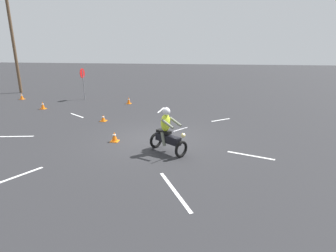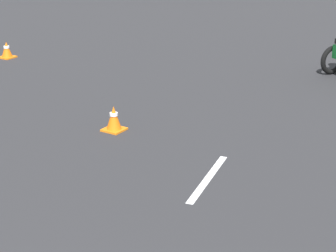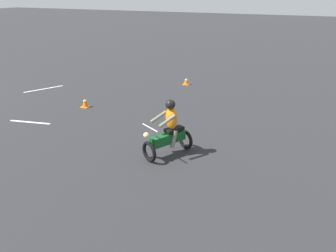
{
  "view_description": "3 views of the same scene",
  "coord_description": "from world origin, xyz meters",
  "px_view_note": "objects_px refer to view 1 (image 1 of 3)",
  "views": [
    {
      "loc": [
        -10.12,
        -2.31,
        3.61
      ],
      "look_at": [
        -1.32,
        -0.78,
        1.0
      ],
      "focal_mm": 28.0,
      "sensor_mm": 36.0,
      "label": 1
    },
    {
      "loc": [
        3.14,
        -0.9,
        3.66
      ],
      "look_at": [
        -0.9,
        5.42,
        0.9
      ],
      "focal_mm": 70.0,
      "sensor_mm": 36.0,
      "label": 2
    },
    {
      "loc": [
        7.15,
        15.12,
        4.41
      ],
      "look_at": [
        -0.47,
        11.61,
        0.9
      ],
      "focal_mm": 35.0,
      "sensor_mm": 36.0,
      "label": 3
    }
  ],
  "objects_px": {
    "stop_sign": "(83,78)",
    "traffic_cone_mid_center": "(22,96)",
    "utility_pole_near": "(13,43)",
    "traffic_cone_near_left": "(43,105)",
    "traffic_cone_far_right": "(114,137)",
    "motorcycle_rider_foreground": "(167,133)",
    "traffic_cone_mid_left": "(129,101)",
    "traffic_cone_far_left": "(103,118)"
  },
  "relations": [
    {
      "from": "stop_sign",
      "to": "utility_pole_near",
      "type": "xyz_separation_m",
      "value": [
        2.1,
        7.03,
        2.54
      ]
    },
    {
      "from": "traffic_cone_far_left",
      "to": "traffic_cone_mid_center",
      "type": "bearing_deg",
      "value": 60.43
    },
    {
      "from": "traffic_cone_mid_left",
      "to": "traffic_cone_far_left",
      "type": "relative_size",
      "value": 1.39
    },
    {
      "from": "stop_sign",
      "to": "traffic_cone_mid_center",
      "type": "xyz_separation_m",
      "value": [
        -0.78,
        4.69,
        -1.4
      ]
    },
    {
      "from": "stop_sign",
      "to": "traffic_cone_mid_left",
      "type": "bearing_deg",
      "value": -104.97
    },
    {
      "from": "traffic_cone_mid_left",
      "to": "utility_pole_near",
      "type": "relative_size",
      "value": 0.06
    },
    {
      "from": "utility_pole_near",
      "to": "traffic_cone_near_left",
      "type": "bearing_deg",
      "value": -133.24
    },
    {
      "from": "traffic_cone_near_left",
      "to": "traffic_cone_far_left",
      "type": "bearing_deg",
      "value": -113.22
    },
    {
      "from": "traffic_cone_near_left",
      "to": "traffic_cone_far_right",
      "type": "height_order",
      "value": "traffic_cone_near_left"
    },
    {
      "from": "traffic_cone_mid_left",
      "to": "utility_pole_near",
      "type": "distance_m",
      "value": 11.94
    },
    {
      "from": "traffic_cone_mid_center",
      "to": "traffic_cone_mid_left",
      "type": "relative_size",
      "value": 1.03
    },
    {
      "from": "traffic_cone_mid_left",
      "to": "utility_pole_near",
      "type": "bearing_deg",
      "value": 73.94
    },
    {
      "from": "stop_sign",
      "to": "traffic_cone_mid_center",
      "type": "bearing_deg",
      "value": 99.39
    },
    {
      "from": "traffic_cone_far_left",
      "to": "utility_pole_near",
      "type": "distance_m",
      "value": 14.01
    },
    {
      "from": "traffic_cone_mid_center",
      "to": "utility_pole_near",
      "type": "bearing_deg",
      "value": 39.08
    },
    {
      "from": "traffic_cone_far_right",
      "to": "traffic_cone_far_left",
      "type": "bearing_deg",
      "value": 30.83
    },
    {
      "from": "stop_sign",
      "to": "motorcycle_rider_foreground",
      "type": "bearing_deg",
      "value": -139.45
    },
    {
      "from": "motorcycle_rider_foreground",
      "to": "traffic_cone_mid_left",
      "type": "bearing_deg",
      "value": -117.79
    },
    {
      "from": "traffic_cone_mid_center",
      "to": "stop_sign",
      "type": "bearing_deg",
      "value": -80.61
    },
    {
      "from": "traffic_cone_near_left",
      "to": "traffic_cone_far_left",
      "type": "distance_m",
      "value": 5.39
    },
    {
      "from": "traffic_cone_mid_left",
      "to": "traffic_cone_far_left",
      "type": "distance_m",
      "value": 4.65
    },
    {
      "from": "stop_sign",
      "to": "utility_pole_near",
      "type": "height_order",
      "value": "utility_pole_near"
    },
    {
      "from": "traffic_cone_mid_left",
      "to": "traffic_cone_far_right",
      "type": "bearing_deg",
      "value": -166.16
    },
    {
      "from": "utility_pole_near",
      "to": "traffic_cone_far_right",
      "type": "bearing_deg",
      "value": -130.09
    },
    {
      "from": "traffic_cone_far_right",
      "to": "stop_sign",
      "type": "bearing_deg",
      "value": 33.44
    },
    {
      "from": "traffic_cone_near_left",
      "to": "traffic_cone_mid_center",
      "type": "distance_m",
      "value": 4.59
    },
    {
      "from": "stop_sign",
      "to": "traffic_cone_far_right",
      "type": "bearing_deg",
      "value": -146.56
    },
    {
      "from": "traffic_cone_near_left",
      "to": "traffic_cone_mid_center",
      "type": "relative_size",
      "value": 1.01
    },
    {
      "from": "stop_sign",
      "to": "traffic_cone_near_left",
      "type": "relative_size",
      "value": 4.8
    },
    {
      "from": "traffic_cone_mid_center",
      "to": "utility_pole_near",
      "type": "xyz_separation_m",
      "value": [
        2.88,
        2.34,
        3.94
      ]
    },
    {
      "from": "motorcycle_rider_foreground",
      "to": "traffic_cone_far_left",
      "type": "height_order",
      "value": "motorcycle_rider_foreground"
    },
    {
      "from": "traffic_cone_mid_left",
      "to": "traffic_cone_near_left",
      "type": "bearing_deg",
      "value": 117.55
    },
    {
      "from": "motorcycle_rider_foreground",
      "to": "traffic_cone_mid_center",
      "type": "xyz_separation_m",
      "value": [
        8.56,
        12.68,
        -0.5
      ]
    },
    {
      "from": "traffic_cone_mid_center",
      "to": "utility_pole_near",
      "type": "distance_m",
      "value": 5.41
    },
    {
      "from": "traffic_cone_near_left",
      "to": "utility_pole_near",
      "type": "height_order",
      "value": "utility_pole_near"
    },
    {
      "from": "traffic_cone_far_left",
      "to": "traffic_cone_near_left",
      "type": "bearing_deg",
      "value": 66.78
    },
    {
      "from": "traffic_cone_far_right",
      "to": "utility_pole_near",
      "type": "bearing_deg",
      "value": 49.91
    },
    {
      "from": "motorcycle_rider_foreground",
      "to": "utility_pole_near",
      "type": "height_order",
      "value": "utility_pole_near"
    },
    {
      "from": "motorcycle_rider_foreground",
      "to": "traffic_cone_far_right",
      "type": "bearing_deg",
      "value": -72.46
    },
    {
      "from": "utility_pole_near",
      "to": "motorcycle_rider_foreground",
      "type": "bearing_deg",
      "value": -127.3
    },
    {
      "from": "traffic_cone_near_left",
      "to": "traffic_cone_mid_left",
      "type": "height_order",
      "value": "traffic_cone_near_left"
    },
    {
      "from": "traffic_cone_mid_left",
      "to": "traffic_cone_far_right",
      "type": "relative_size",
      "value": 1.1
    }
  ]
}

